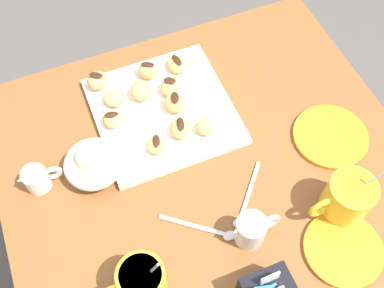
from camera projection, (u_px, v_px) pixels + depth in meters
name	position (u px, v px, depth m)	size (l,w,h in m)	color
ground_plane	(202.00, 264.00, 1.67)	(8.00, 8.00, 0.00)	#514C47
dining_table	(206.00, 193.00, 1.15)	(0.90, 0.80, 0.76)	brown
pastry_plate_square	(163.00, 111.00, 1.08)	(0.31, 0.31, 0.02)	white
coffee_mug_yellow_left	(347.00, 198.00, 0.92)	(0.14, 0.10, 0.15)	yellow
coffee_mug_yellow_right	(141.00, 281.00, 0.84)	(0.13, 0.09, 0.14)	yellow
cream_pitcher_white	(251.00, 229.00, 0.90)	(0.10, 0.06, 0.07)	white
ice_cream_bowl	(93.00, 163.00, 0.97)	(0.13, 0.13, 0.09)	white
chocolate_sauce_pitcher	(37.00, 178.00, 0.97)	(0.09, 0.05, 0.06)	white
saucer_orange_left	(330.00, 136.00, 1.05)	(0.17, 0.17, 0.01)	orange
saucer_orange_right	(343.00, 249.00, 0.91)	(0.16, 0.16, 0.01)	orange
loose_spoon_near_saucer	(246.00, 202.00, 0.97)	(0.12, 0.12, 0.01)	silver
loose_spoon_by_plate	(207.00, 229.00, 0.94)	(0.13, 0.11, 0.01)	silver
beignet_0	(175.00, 103.00, 1.06)	(0.05, 0.05, 0.04)	#E5B260
chocolate_drizzle_0	(175.00, 98.00, 1.04)	(0.03, 0.02, 0.01)	#381E11
beignet_1	(113.00, 119.00, 1.04)	(0.04, 0.05, 0.03)	#E5B260
chocolate_drizzle_1	(111.00, 115.00, 1.03)	(0.03, 0.02, 0.01)	#381E11
beignet_2	(157.00, 145.00, 1.01)	(0.05, 0.04, 0.03)	#E5B260
chocolate_drizzle_2	(156.00, 141.00, 0.99)	(0.03, 0.02, 0.01)	#381E11
beignet_3	(148.00, 70.00, 1.11)	(0.05, 0.04, 0.04)	#E5B260
chocolate_drizzle_3	(148.00, 65.00, 1.09)	(0.03, 0.02, 0.01)	#381E11
beignet_4	(98.00, 81.00, 1.10)	(0.05, 0.05, 0.04)	#E5B260
chocolate_drizzle_4	(96.00, 75.00, 1.08)	(0.03, 0.02, 0.01)	#381E11
beignet_5	(181.00, 129.00, 1.03)	(0.05, 0.05, 0.04)	#E5B260
chocolate_drizzle_5	(180.00, 124.00, 1.01)	(0.04, 0.02, 0.01)	#381E11
beignet_6	(170.00, 86.00, 1.09)	(0.04, 0.06, 0.04)	#E5B260
chocolate_drizzle_6	(170.00, 81.00, 1.07)	(0.03, 0.02, 0.01)	#381E11
beignet_7	(142.00, 91.00, 1.08)	(0.05, 0.05, 0.04)	#E5B260
beignet_8	(205.00, 127.00, 1.03)	(0.04, 0.04, 0.03)	#E5B260
beignet_9	(177.00, 64.00, 1.12)	(0.05, 0.05, 0.03)	#E5B260
chocolate_drizzle_9	(177.00, 60.00, 1.11)	(0.04, 0.02, 0.01)	#381E11
beignet_10	(114.00, 98.00, 1.07)	(0.05, 0.05, 0.03)	#E5B260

